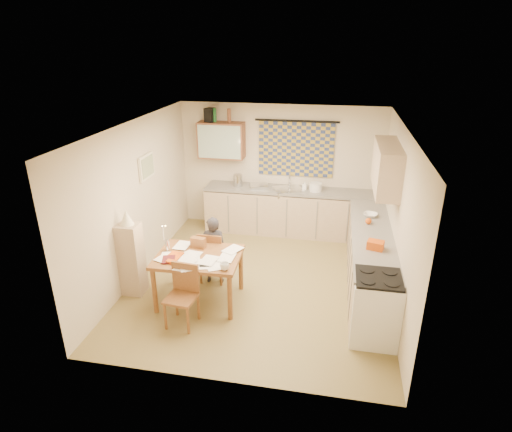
% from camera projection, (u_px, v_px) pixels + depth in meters
% --- Properties ---
extents(floor, '(4.00, 4.50, 0.02)m').
position_uv_depth(floor, '(260.00, 281.00, 6.95)').
color(floor, olive).
rests_on(floor, ground).
extents(ceiling, '(4.00, 4.50, 0.02)m').
position_uv_depth(ceiling, '(261.00, 126.00, 5.98)').
color(ceiling, white).
rests_on(ceiling, floor).
extents(wall_back, '(4.00, 0.02, 2.50)m').
position_uv_depth(wall_back, '(280.00, 168.00, 8.52)').
color(wall_back, beige).
rests_on(wall_back, floor).
extents(wall_front, '(4.00, 0.02, 2.50)m').
position_uv_depth(wall_front, '(221.00, 289.00, 4.42)').
color(wall_front, beige).
rests_on(wall_front, floor).
extents(wall_left, '(0.02, 4.50, 2.50)m').
position_uv_depth(wall_left, '(136.00, 200.00, 6.82)').
color(wall_left, beige).
rests_on(wall_left, floor).
extents(wall_right, '(0.02, 4.50, 2.50)m').
position_uv_depth(wall_right, '(398.00, 219.00, 6.12)').
color(wall_right, beige).
rests_on(wall_right, floor).
extents(window_blind, '(1.45, 0.03, 1.05)m').
position_uv_depth(window_blind, '(296.00, 149.00, 8.27)').
color(window_blind, navy).
rests_on(window_blind, wall_back).
extents(curtain_rod, '(1.60, 0.04, 0.04)m').
position_uv_depth(curtain_rod, '(297.00, 121.00, 8.04)').
color(curtain_rod, black).
rests_on(curtain_rod, wall_back).
extents(wall_cabinet, '(0.90, 0.34, 0.70)m').
position_uv_depth(wall_cabinet, '(221.00, 140.00, 8.34)').
color(wall_cabinet, brown).
rests_on(wall_cabinet, wall_back).
extents(wall_cabinet_glass, '(0.84, 0.02, 0.64)m').
position_uv_depth(wall_cabinet_glass, '(219.00, 142.00, 8.19)').
color(wall_cabinet_glass, '#99B2A5').
rests_on(wall_cabinet_glass, wall_back).
extents(upper_cabinet_right, '(0.34, 1.30, 0.70)m').
position_uv_depth(upper_cabinet_right, '(387.00, 167.00, 6.42)').
color(upper_cabinet_right, tan).
rests_on(upper_cabinet_right, wall_right).
extents(framed_print, '(0.04, 0.50, 0.40)m').
position_uv_depth(framed_print, '(146.00, 166.00, 7.00)').
color(framed_print, beige).
rests_on(framed_print, wall_left).
extents(print_canvas, '(0.01, 0.42, 0.32)m').
position_uv_depth(print_canvas, '(148.00, 167.00, 6.99)').
color(print_canvas, '#BBBCA5').
rests_on(print_canvas, wall_left).
extents(counter_back, '(3.30, 0.62, 0.92)m').
position_uv_depth(counter_back, '(288.00, 212.00, 8.50)').
color(counter_back, tan).
rests_on(counter_back, floor).
extents(counter_right, '(0.62, 2.95, 0.92)m').
position_uv_depth(counter_right, '(370.00, 261.00, 6.62)').
color(counter_right, tan).
rests_on(counter_right, floor).
extents(stove, '(0.59, 0.59, 0.92)m').
position_uv_depth(stove, '(375.00, 308.00, 5.45)').
color(stove, white).
rests_on(stove, floor).
extents(sink, '(0.69, 0.64, 0.10)m').
position_uv_depth(sink, '(288.00, 191.00, 8.34)').
color(sink, silver).
rests_on(sink, counter_back).
extents(tap, '(0.04, 0.04, 0.28)m').
position_uv_depth(tap, '(290.00, 180.00, 8.44)').
color(tap, silver).
rests_on(tap, counter_back).
extents(dish_rack, '(0.41, 0.38, 0.06)m').
position_uv_depth(dish_rack, '(259.00, 186.00, 8.42)').
color(dish_rack, silver).
rests_on(dish_rack, counter_back).
extents(kettle, '(0.19, 0.19, 0.24)m').
position_uv_depth(kettle, '(238.00, 180.00, 8.45)').
color(kettle, silver).
rests_on(kettle, counter_back).
extents(mixing_bowl, '(0.31, 0.31, 0.16)m').
position_uv_depth(mixing_bowl, '(316.00, 187.00, 8.20)').
color(mixing_bowl, white).
rests_on(mixing_bowl, counter_back).
extents(soap_bottle, '(0.12, 0.12, 0.18)m').
position_uv_depth(soap_bottle, '(305.00, 185.00, 8.28)').
color(soap_bottle, white).
rests_on(soap_bottle, counter_back).
extents(bowl, '(0.33, 0.33, 0.05)m').
position_uv_depth(bowl, '(370.00, 215.00, 7.05)').
color(bowl, white).
rests_on(bowl, counter_right).
extents(orange_bag, '(0.25, 0.21, 0.12)m').
position_uv_depth(orange_bag, '(375.00, 245.00, 5.95)').
color(orange_bag, '#CD4C0B').
rests_on(orange_bag, counter_right).
extents(fruit_orange, '(0.10, 0.10, 0.10)m').
position_uv_depth(fruit_orange, '(368.00, 221.00, 6.75)').
color(fruit_orange, '#CD4C0B').
rests_on(fruit_orange, counter_right).
extents(speaker, '(0.21, 0.23, 0.26)m').
position_uv_depth(speaker, '(210.00, 115.00, 8.19)').
color(speaker, black).
rests_on(speaker, wall_cabinet).
extents(bottle_green, '(0.08, 0.08, 0.26)m').
position_uv_depth(bottle_green, '(215.00, 115.00, 8.18)').
color(bottle_green, '#195926').
rests_on(bottle_green, wall_cabinet).
extents(bottle_brown, '(0.08, 0.08, 0.26)m').
position_uv_depth(bottle_brown, '(229.00, 116.00, 8.13)').
color(bottle_brown, brown).
rests_on(bottle_brown, wall_cabinet).
extents(dining_table, '(1.24, 0.95, 0.75)m').
position_uv_depth(dining_table, '(200.00, 278.00, 6.30)').
color(dining_table, brown).
rests_on(dining_table, floor).
extents(chair_far, '(0.40, 0.40, 0.87)m').
position_uv_depth(chair_far, '(213.00, 265.00, 6.88)').
color(chair_far, brown).
rests_on(chair_far, floor).
extents(chair_near, '(0.43, 0.43, 0.86)m').
position_uv_depth(chair_near, '(182.00, 307.00, 5.81)').
color(chair_near, brown).
rests_on(chair_near, floor).
extents(person, '(0.49, 0.39, 1.12)m').
position_uv_depth(person, '(214.00, 250.00, 6.72)').
color(person, black).
rests_on(person, floor).
extents(shelf_stand, '(0.32, 0.30, 1.14)m').
position_uv_depth(shelf_stand, '(132.00, 259.00, 6.43)').
color(shelf_stand, tan).
rests_on(shelf_stand, floor).
extents(lampshade, '(0.20, 0.20, 0.22)m').
position_uv_depth(lampshade, '(126.00, 218.00, 6.16)').
color(lampshade, beige).
rests_on(lampshade, shelf_stand).
extents(letter_rack, '(0.23, 0.13, 0.16)m').
position_uv_depth(letter_rack, '(198.00, 243.00, 6.36)').
color(letter_rack, brown).
rests_on(letter_rack, dining_table).
extents(mug, '(0.18, 0.18, 0.10)m').
position_uv_depth(mug, '(225.00, 266.00, 5.76)').
color(mug, white).
rests_on(mug, dining_table).
extents(magazine, '(0.30, 0.33, 0.02)m').
position_uv_depth(magazine, '(162.00, 260.00, 6.01)').
color(magazine, maroon).
rests_on(magazine, dining_table).
extents(book, '(0.26, 0.32, 0.02)m').
position_uv_depth(book, '(168.00, 256.00, 6.13)').
color(book, '#CD4C0B').
rests_on(book, dining_table).
extents(orange_box, '(0.13, 0.10, 0.04)m').
position_uv_depth(orange_box, '(171.00, 262.00, 5.94)').
color(orange_box, '#CD4C0B').
rests_on(orange_box, dining_table).
extents(eyeglasses, '(0.14, 0.07, 0.02)m').
position_uv_depth(eyeglasses, '(204.00, 266.00, 5.85)').
color(eyeglasses, black).
rests_on(eyeglasses, dining_table).
extents(candle_holder, '(0.07, 0.07, 0.18)m').
position_uv_depth(candle_holder, '(167.00, 245.00, 6.25)').
color(candle_holder, silver).
rests_on(candle_holder, dining_table).
extents(candle, '(0.03, 0.03, 0.22)m').
position_uv_depth(candle, '(163.00, 233.00, 6.17)').
color(candle, white).
rests_on(candle, dining_table).
extents(candle_flame, '(0.02, 0.02, 0.02)m').
position_uv_depth(candle_flame, '(165.00, 226.00, 6.11)').
color(candle_flame, '#FFCC66').
rests_on(candle_flame, dining_table).
extents(papers, '(1.19, 0.95, 0.03)m').
position_uv_depth(papers, '(193.00, 258.00, 6.05)').
color(papers, white).
rests_on(papers, dining_table).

